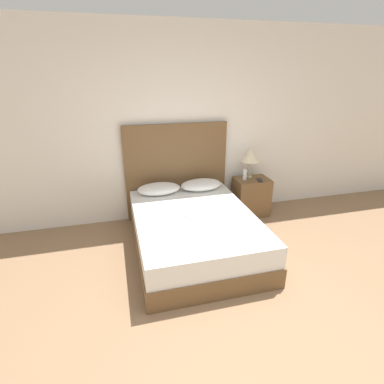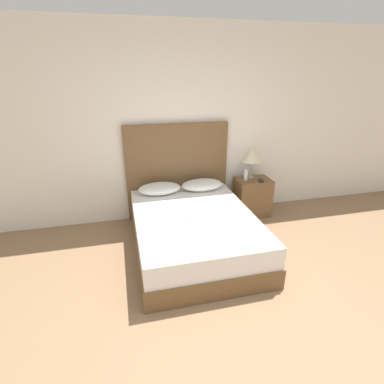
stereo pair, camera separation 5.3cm
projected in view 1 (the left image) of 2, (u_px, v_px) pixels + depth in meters
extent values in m
plane|color=#8C6B4C|center=(263.00, 366.00, 2.28)|extent=(16.00, 16.00, 0.00)
cube|color=white|center=(181.00, 126.00, 4.24)|extent=(10.00, 0.06, 2.70)
cube|color=brown|center=(194.00, 240.00, 3.74)|extent=(1.42, 1.92, 0.24)
cube|color=white|center=(194.00, 223.00, 3.64)|extent=(1.39, 1.88, 0.25)
cube|color=brown|center=(177.00, 172.00, 4.39)|extent=(1.49, 0.05, 1.40)
ellipsoid|color=white|center=(159.00, 189.00, 4.16)|extent=(0.59, 0.34, 0.15)
ellipsoid|color=white|center=(201.00, 185.00, 4.30)|extent=(0.59, 0.34, 0.15)
cube|color=#B7B7BC|center=(191.00, 218.00, 3.50)|extent=(0.15, 0.16, 0.01)
cube|color=brown|center=(251.00, 197.00, 4.59)|extent=(0.51, 0.37, 0.58)
cylinder|color=tan|center=(249.00, 177.00, 4.54)|extent=(0.10, 0.10, 0.02)
cylinder|color=tan|center=(249.00, 169.00, 4.49)|extent=(0.02, 0.02, 0.24)
cone|color=beige|center=(250.00, 155.00, 4.41)|extent=(0.29, 0.29, 0.19)
cube|color=black|center=(260.00, 180.00, 4.41)|extent=(0.11, 0.16, 0.01)
cylinder|color=silver|center=(245.00, 174.00, 4.42)|extent=(0.06, 0.06, 0.16)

